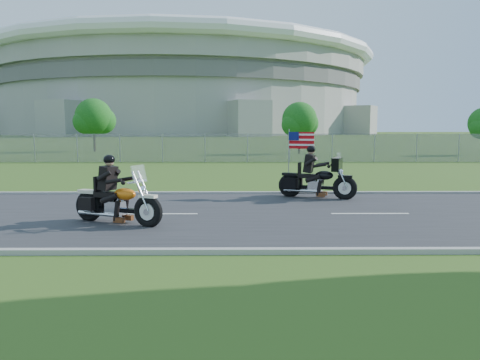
{
  "coord_description": "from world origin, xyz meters",
  "views": [
    {
      "loc": [
        0.2,
        -13.03,
        2.5
      ],
      "look_at": [
        0.31,
        0.0,
        1.01
      ],
      "focal_mm": 35.0,
      "sensor_mm": 36.0,
      "label": 1
    }
  ],
  "objects": [
    {
      "name": "motorcycle_lead",
      "position": [
        -2.87,
        -1.25,
        0.57
      ],
      "size": [
        2.53,
        1.38,
        1.81
      ],
      "rotation": [
        0.0,
        0.0,
        -0.43
      ],
      "color": "black",
      "rests_on": "ground"
    },
    {
      "name": "stadium",
      "position": [
        -20.0,
        170.0,
        15.58
      ],
      "size": [
        140.4,
        140.4,
        29.2
      ],
      "color": "#A3A099",
      "rests_on": "ground"
    },
    {
      "name": "curb_north",
      "position": [
        0.0,
        4.05,
        0.05
      ],
      "size": [
        120.0,
        0.18,
        0.12
      ],
      "primitive_type": "cube",
      "color": "#9E9B93",
      "rests_on": "ground"
    },
    {
      "name": "tree_fence_mid",
      "position": [
        -13.95,
        34.04,
        3.3
      ],
      "size": [
        3.96,
        3.69,
        5.3
      ],
      "color": "#382316",
      "rests_on": "ground"
    },
    {
      "name": "road",
      "position": [
        0.0,
        0.0,
        0.02
      ],
      "size": [
        120.0,
        8.0,
        0.04
      ],
      "primitive_type": "cube",
      "color": "#28282B",
      "rests_on": "ground"
    },
    {
      "name": "fence",
      "position": [
        -5.0,
        20.0,
        1.0
      ],
      "size": [
        60.0,
        0.03,
        2.0
      ],
      "primitive_type": "cube",
      "color": "gray",
      "rests_on": "ground"
    },
    {
      "name": "motorcycle_follow",
      "position": [
        2.99,
        3.03,
        0.63
      ],
      "size": [
        2.65,
        1.38,
        2.3
      ],
      "rotation": [
        0.0,
        0.0,
        -0.36
      ],
      "color": "black",
      "rests_on": "ground"
    },
    {
      "name": "ground",
      "position": [
        0.0,
        0.0,
        0.0
      ],
      "size": [
        420.0,
        420.0,
        0.0
      ],
      "primitive_type": "plane",
      "color": "#2F4B17",
      "rests_on": "ground"
    },
    {
      "name": "curb_south",
      "position": [
        0.0,
        -4.05,
        0.05
      ],
      "size": [
        120.0,
        0.18,
        0.12
      ],
      "primitive_type": "cube",
      "color": "#9E9B93",
      "rests_on": "ground"
    },
    {
      "name": "tree_fence_near",
      "position": [
        6.04,
        30.04,
        2.97
      ],
      "size": [
        3.52,
        3.28,
        4.75
      ],
      "color": "#382316",
      "rests_on": "ground"
    }
  ]
}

